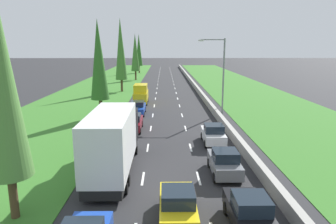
% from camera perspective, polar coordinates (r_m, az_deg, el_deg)
% --- Properties ---
extents(ground_plane, '(300.00, 300.00, 0.00)m').
position_cam_1_polar(ground_plane, '(63.66, -0.39, 4.73)').
color(ground_plane, '#28282B').
rests_on(ground_plane, ground).
extents(grass_verge_left, '(14.00, 140.00, 0.04)m').
position_cam_1_polar(grass_verge_left, '(64.82, -11.68, 4.63)').
color(grass_verge_left, '#387528').
rests_on(grass_verge_left, ground).
extents(grass_verge_right, '(14.00, 140.00, 0.04)m').
position_cam_1_polar(grass_verge_right, '(65.35, 12.34, 4.66)').
color(grass_verge_right, '#387528').
rests_on(grass_verge_right, ground).
extents(median_barrier, '(0.44, 120.00, 0.85)m').
position_cam_1_polar(median_barrier, '(63.90, 4.75, 5.10)').
color(median_barrier, '#9E9B93').
rests_on(median_barrier, ground).
extents(lane_markings, '(3.64, 116.00, 0.01)m').
position_cam_1_polar(lane_markings, '(63.66, -0.39, 4.73)').
color(lane_markings, white).
rests_on(lane_markings, ground).
extents(white_box_truck_left_lane, '(2.46, 9.40, 4.18)m').
position_cam_1_polar(white_box_truck_left_lane, '(20.33, -10.03, -5.17)').
color(white_box_truck_left_lane, black).
rests_on(white_box_truck_left_lane, ground).
extents(maroon_sedan_left_lane, '(1.82, 4.50, 1.64)m').
position_cam_1_polar(maroon_sedan_left_lane, '(30.57, -6.52, -1.88)').
color(maroon_sedan_left_lane, maroon).
rests_on(maroon_sedan_left_lane, ground).
extents(black_hatchback_right_lane, '(1.74, 3.90, 1.72)m').
position_cam_1_polar(black_hatchback_right_lane, '(15.07, 14.70, -17.37)').
color(black_hatchback_right_lane, black).
rests_on(black_hatchback_right_lane, ground).
extents(grey_hatchback_right_lane, '(1.74, 3.90, 1.72)m').
position_cam_1_polar(grey_hatchback_right_lane, '(20.41, 10.32, -9.10)').
color(grey_hatchback_right_lane, slate).
rests_on(grey_hatchback_right_lane, ground).
extents(white_hatchback_right_lane, '(1.74, 3.90, 1.72)m').
position_cam_1_polar(white_hatchback_right_lane, '(26.54, 8.31, -4.03)').
color(white_hatchback_right_lane, white).
rests_on(white_hatchback_right_lane, ground).
extents(blue_sedan_left_lane, '(1.82, 4.50, 1.64)m').
position_cam_1_polar(blue_sedan_left_lane, '(37.65, -5.62, 0.79)').
color(blue_sedan_left_lane, '#1E47B7').
rests_on(blue_sedan_left_lane, ground).
extents(yellow_hatchback_centre_lane, '(1.74, 3.90, 1.72)m').
position_cam_1_polar(yellow_hatchback_centre_lane, '(15.17, 1.79, -16.74)').
color(yellow_hatchback_centre_lane, yellow).
rests_on(yellow_hatchback_centre_lane, ground).
extents(yellow_van_left_lane, '(1.96, 4.90, 2.82)m').
position_cam_1_polar(yellow_van_left_lane, '(44.49, -5.01, 3.31)').
color(yellow_van_left_lane, yellow).
rests_on(yellow_van_left_lane, ground).
extents(poplar_tree_second, '(2.08, 2.08, 11.09)m').
position_cam_1_polar(poplar_tree_second, '(35.71, -12.63, 9.30)').
color(poplar_tree_second, '#4C3823').
rests_on(poplar_tree_second, ground).
extents(poplar_tree_third, '(2.12, 2.12, 12.96)m').
position_cam_1_polar(poplar_tree_third, '(56.44, -8.69, 11.32)').
color(poplar_tree_third, '#4C3823').
rests_on(poplar_tree_third, ground).
extents(poplar_tree_fourth, '(2.08, 2.08, 11.00)m').
position_cam_1_polar(poplar_tree_fourth, '(75.54, -6.05, 10.81)').
color(poplar_tree_fourth, '#4C3823').
rests_on(poplar_tree_fourth, ground).
extents(poplar_tree_fifth, '(2.09, 2.09, 11.65)m').
position_cam_1_polar(poplar_tree_fifth, '(95.53, -5.36, 11.27)').
color(poplar_tree_fifth, '#4C3823').
rests_on(poplar_tree_fifth, ground).
extents(street_light_mast, '(3.20, 0.28, 9.00)m').
position_cam_1_polar(street_light_mast, '(37.80, 9.66, 7.49)').
color(street_light_mast, gray).
rests_on(street_light_mast, ground).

